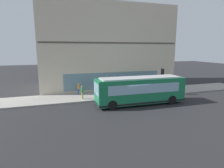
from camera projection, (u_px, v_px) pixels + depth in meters
The scene contains 10 objects.
ground at pixel (134, 105), 21.12m from camera, with size 120.00×120.00×0.00m, color #262628.
sidewalk_curb at pixel (119, 94), 25.67m from camera, with size 4.57×40.00×0.15m, color #9E9991.
building_corner at pixel (105, 48), 31.22m from camera, with size 9.81×20.46×12.64m.
city_bus_nearside at pixel (140, 90), 21.15m from camera, with size 2.73×10.08×3.07m.
traffic_light_near_corner at pixel (162, 76), 25.04m from camera, with size 0.32×0.49×3.49m.
fire_hydrant at pixel (146, 87), 28.27m from camera, with size 0.35×0.35×0.74m.
pedestrian_near_building_entrance at pixel (78, 88), 24.95m from camera, with size 0.32×0.32×1.59m.
pedestrian_by_light_pole at pixel (82, 91), 22.75m from camera, with size 0.32×0.32×1.64m.
pedestrian_near_hydrant at pixel (143, 84), 27.13m from camera, with size 0.32×0.32×1.79m.
newspaper_vending_box at pixel (156, 86), 28.41m from camera, with size 0.44×0.42×0.90m.
Camera 1 is at (-18.59, 8.58, 6.18)m, focal length 30.30 mm.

